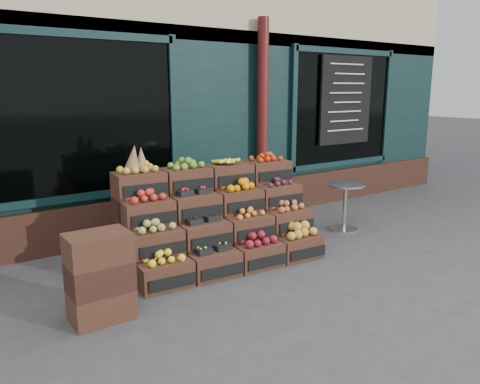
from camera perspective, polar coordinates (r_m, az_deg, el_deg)
ground at (r=5.70m, az=5.79°, el=-9.38°), size 60.00×60.00×0.00m
shop_facade at (r=9.73m, az=-14.60°, el=13.77°), size 12.00×6.24×4.80m
crate_display at (r=5.89m, az=-2.89°, el=-3.85°), size 2.47×1.37×1.49m
spare_crates at (r=4.57m, az=-16.71°, el=-9.88°), size 0.56×0.39×0.84m
bistro_table at (r=7.24m, az=12.65°, el=-1.11°), size 0.57×0.57×0.72m
shopkeeper at (r=7.08m, az=-19.91°, el=1.64°), size 0.74×0.59×1.75m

